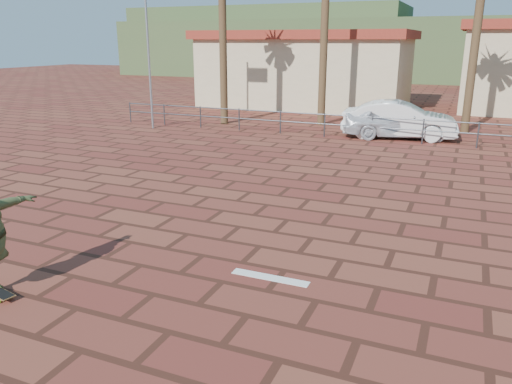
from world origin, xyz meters
TOP-DOWN VIEW (x-y plane):
  - ground at (0.00, 0.00)m, footprint 120.00×120.00m
  - paint_stripe at (0.70, -1.20)m, footprint 1.40×0.22m
  - guardrail at (0.00, 12.00)m, footprint 24.06×0.06m
  - flagpole at (-9.87, 11.00)m, footprint 1.30×0.10m
  - building_west at (-6.00, 22.00)m, footprint 12.60×7.60m
  - hill_front at (0.00, 50.00)m, footprint 70.00×18.00m
  - hill_back at (-22.00, 56.00)m, footprint 35.00×14.00m
  - car_silver at (0.89, 13.00)m, footprint 4.84×2.83m
  - car_white at (0.93, 13.00)m, footprint 4.79×2.08m

SIDE VIEW (x-z plane):
  - ground at x=0.00m, z-range 0.00..0.00m
  - paint_stripe at x=0.70m, z-range 0.00..0.01m
  - guardrail at x=0.00m, z-range 0.18..1.18m
  - car_white at x=0.93m, z-range 0.00..1.53m
  - car_silver at x=0.89m, z-range 0.00..1.55m
  - building_west at x=-6.00m, z-range 0.03..4.53m
  - hill_front at x=0.00m, z-range 0.00..6.00m
  - hill_back at x=-22.00m, z-range 0.00..8.00m
  - flagpole at x=-9.87m, z-range 0.64..8.64m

